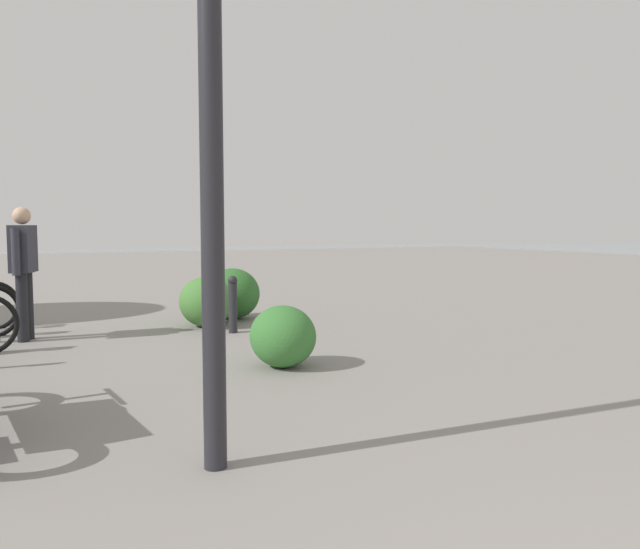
{
  "coord_description": "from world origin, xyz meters",
  "views": [
    {
      "loc": [
        0.01,
        1.71,
        1.47
      ],
      "look_at": [
        10.87,
        -3.39,
        0.53
      ],
      "focal_mm": 34.81,
      "sensor_mm": 36.0,
      "label": 1
    }
  ],
  "objects": [
    {
      "name": "shrub_round",
      "position": [
        9.43,
        -1.18,
        0.4
      ],
      "size": [
        0.94,
        0.85,
        0.8
      ],
      "color": "#2D6628",
      "rests_on": "ground"
    },
    {
      "name": "lamppost",
      "position": [
        3.61,
        0.72,
        2.63
      ],
      "size": [
        0.98,
        0.28,
        3.93
      ],
      "color": "#232328",
      "rests_on": "ground"
    },
    {
      "name": "pedestrian",
      "position": [
        8.76,
        1.78,
        0.99
      ],
      "size": [
        0.6,
        0.35,
        1.71
      ],
      "color": "black",
      "rests_on": "ground"
    },
    {
      "name": "shrub_wide",
      "position": [
        5.95,
        -0.66,
        0.32
      ],
      "size": [
        0.76,
        0.68,
        0.65
      ],
      "color": "#387533",
      "rests_on": "ground"
    },
    {
      "name": "shrub_low",
      "position": [
        8.85,
        -0.61,
        0.37
      ],
      "size": [
        0.86,
        0.78,
        0.73
      ],
      "color": "#477F38",
      "rests_on": "ground"
    },
    {
      "name": "bollard_mid",
      "position": [
        8.17,
        -0.8,
        0.41
      ],
      "size": [
        0.13,
        0.13,
        0.79
      ],
      "color": "#232328",
      "rests_on": "ground"
    }
  ]
}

